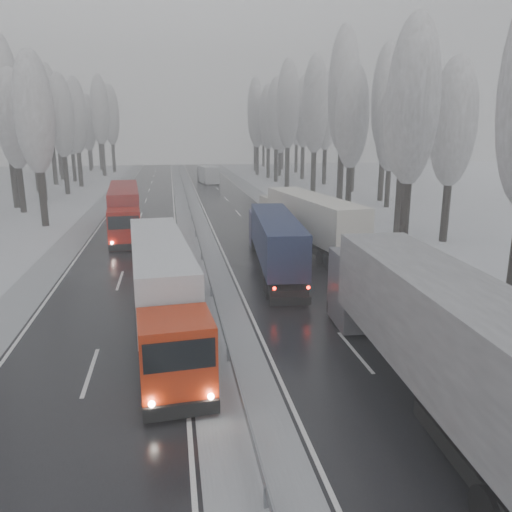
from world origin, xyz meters
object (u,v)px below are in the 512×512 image
object	(u,v)px
truck_cream_box	(307,217)
truck_red_white	(162,280)
truck_blue_box	(274,238)
truck_red_red	(124,207)
box_truck_distant	(208,175)
truck_grey_tarp	(433,327)

from	to	relation	value
truck_cream_box	truck_red_white	xyz separation A→B (m)	(-10.76, -14.47, -0.14)
truck_red_white	truck_blue_box	bearing A→B (deg)	46.88
truck_blue_box	truck_red_red	bearing A→B (deg)	131.64
truck_red_red	truck_blue_box	bearing A→B (deg)	-57.96
truck_blue_box	box_truck_distant	distance (m)	55.94
truck_blue_box	box_truck_distant	bearing A→B (deg)	95.34
truck_blue_box	truck_cream_box	size ratio (longest dim) A/B	0.89
truck_blue_box	truck_red_red	xyz separation A→B (m)	(-10.61, 14.39, 0.17)
truck_blue_box	truck_red_white	size ratio (longest dim) A/B	0.94
box_truck_distant	truck_red_red	distance (m)	42.87
truck_red_red	box_truck_distant	bearing A→B (deg)	71.45
box_truck_distant	truck_red_white	size ratio (longest dim) A/B	0.53
truck_blue_box	box_truck_distant	world-z (taller)	truck_blue_box
truck_blue_box	truck_cream_box	world-z (taller)	truck_cream_box
truck_grey_tarp	truck_red_white	bearing A→B (deg)	141.00
truck_grey_tarp	truck_red_red	world-z (taller)	truck_grey_tarp
truck_cream_box	box_truck_distant	distance (m)	50.47
truck_grey_tarp	truck_cream_box	xyz separation A→B (m)	(1.92, 22.49, -0.22)
truck_red_white	truck_red_red	distance (m)	23.51
box_truck_distant	truck_red_white	distance (m)	65.17
truck_cream_box	box_truck_distant	xyz separation A→B (m)	(-3.81, 50.32, -0.93)
truck_cream_box	truck_red_white	bearing A→B (deg)	-134.16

